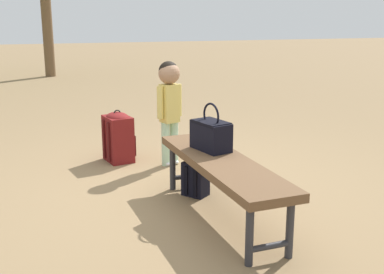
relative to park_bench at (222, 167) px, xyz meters
name	(u,v)px	position (x,y,z in m)	size (l,w,h in m)	color
ground_plane	(191,192)	(0.57, 0.08, -0.39)	(40.00, 40.00, 0.00)	#8C704C
park_bench	(222,167)	(0.00, 0.00, 0.00)	(1.63, 0.54, 0.45)	brown
handbag	(211,134)	(0.27, 0.00, 0.18)	(0.36, 0.27, 0.37)	black
child_standing	(169,96)	(1.39, 0.06, 0.29)	(0.21, 0.26, 1.02)	#B2D8B2
backpack_large	(118,136)	(1.65, 0.53, -0.13)	(0.36, 0.32, 0.53)	maroon
backpack_small	(196,176)	(0.50, 0.05, -0.23)	(0.24, 0.24, 0.33)	black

